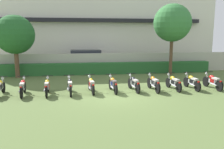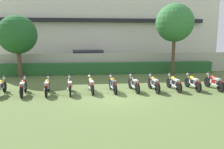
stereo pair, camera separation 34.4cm
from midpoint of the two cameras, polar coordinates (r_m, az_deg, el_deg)
The scene contains 18 objects.
ground at distance 12.03m, azimuth 1.48°, elevation -5.41°, with size 60.00×60.00×0.00m, color #566B38.
building at distance 25.74m, azimuth -2.99°, elevation 12.32°, with size 24.48×6.50×8.70m.
compound_wall at distance 19.55m, azimuth -1.73°, elevation 2.88°, with size 23.25×0.30×1.67m, color #BCB7A8.
hedge_row at distance 18.90m, azimuth -1.55°, elevation 1.55°, with size 18.60×0.70×0.94m, color #28602D.
parked_car at distance 21.13m, azimuth -5.11°, elevation 3.63°, with size 4.54×2.15×1.89m.
tree_near_inspector at distance 18.53m, azimuth -22.09°, elevation 9.19°, with size 2.87×2.87×4.67m.
tree_far_side at distance 18.95m, azimuth 15.94°, elevation 12.29°, with size 2.96×2.96×5.63m.
motorcycle_in_row_0 at distance 13.48m, azimuth -25.44°, elevation -2.77°, with size 0.60×1.91×0.95m.
motorcycle_in_row_1 at distance 13.01m, azimuth -20.65°, elevation -2.82°, with size 0.60×1.96×0.97m.
motorcycle_in_row_2 at distance 12.72m, azimuth -15.19°, elevation -2.82°, with size 0.60×1.91×0.97m.
motorcycle_in_row_3 at distance 12.63m, azimuth -9.79°, elevation -2.71°, with size 0.60×1.93×0.96m.
motorcycle_in_row_4 at distance 12.72m, azimuth -4.50°, elevation -2.54°, with size 0.60×1.87×0.95m.
motorcycle_in_row_5 at distance 12.83m, azimuth 0.98°, elevation -2.42°, with size 0.60×1.84×0.95m.
motorcycle_in_row_6 at distance 13.09m, azimuth 6.23°, elevation -2.21°, with size 0.60×1.90×0.96m.
motorcycle_in_row_7 at distance 13.27m, azimuth 11.13°, elevation -2.13°, with size 0.60×1.97×0.98m.
motorcycle_in_row_8 at distance 13.75m, azimuth 15.95°, elevation -1.98°, with size 0.60×1.87×0.95m.
motorcycle_in_row_9 at distance 14.23m, azimuth 20.21°, elevation -1.80°, with size 0.60×1.90×0.96m.
motorcycle_in_row_10 at distance 14.74m, azimuth 24.78°, elevation -1.69°, with size 0.60×1.96×0.97m.
Camera 2 is at (-1.47, -11.52, 3.11)m, focal length 36.50 mm.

